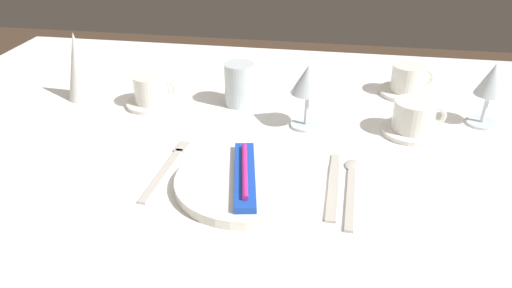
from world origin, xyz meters
name	(u,v)px	position (x,y,z in m)	size (l,w,h in m)	color
dining_table	(274,161)	(0.00, 0.00, 0.66)	(1.80, 1.11, 0.74)	white
dinner_plate	(245,182)	(-0.02, -0.23, 0.75)	(0.25, 0.25, 0.02)	white
toothbrush_package	(245,174)	(-0.02, -0.23, 0.77)	(0.08, 0.21, 0.02)	blue
fork_outer	(168,167)	(-0.18, -0.19, 0.74)	(0.03, 0.22, 0.00)	beige
dinner_knife	(333,187)	(0.13, -0.20, 0.74)	(0.02, 0.21, 0.00)	beige
spoon_soup	(351,183)	(0.16, -0.19, 0.74)	(0.03, 0.22, 0.01)	beige
saucer_left	(405,92)	(0.30, 0.25, 0.74)	(0.13, 0.13, 0.01)	white
coffee_cup_left	(408,78)	(0.30, 0.25, 0.78)	(0.10, 0.08, 0.07)	white
saucer_right	(411,131)	(0.29, 0.03, 0.74)	(0.13, 0.13, 0.01)	white
coffee_cup_right	(415,115)	(0.29, 0.03, 0.78)	(0.11, 0.09, 0.06)	white
saucer_far	(153,103)	(-0.31, 0.08, 0.74)	(0.13, 0.13, 0.01)	white
coffee_cup_far	(152,89)	(-0.31, 0.08, 0.78)	(0.10, 0.08, 0.07)	white
wine_glass_centre	(492,84)	(0.45, 0.10, 0.84)	(0.07, 0.07, 0.14)	silver
wine_glass_left	(308,83)	(0.07, 0.03, 0.84)	(0.07, 0.07, 0.14)	silver
drink_tumbler	(240,87)	(-0.10, 0.12, 0.79)	(0.07, 0.07, 0.10)	silver
napkin_folded	(79,66)	(-0.49, 0.09, 0.82)	(0.07, 0.07, 0.17)	white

